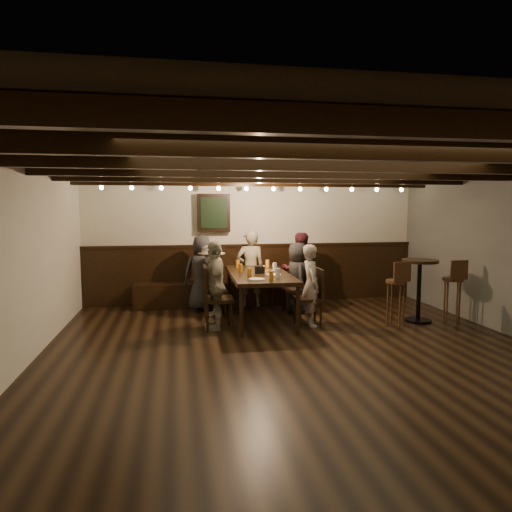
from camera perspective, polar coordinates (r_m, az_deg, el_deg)
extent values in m
plane|color=black|center=(5.81, 5.76, -12.51)|extent=(7.00, 7.00, 0.00)
plane|color=black|center=(5.54, 6.03, 11.75)|extent=(7.00, 7.00, 0.00)
plane|color=silver|center=(8.95, -0.22, 1.90)|extent=(6.50, 0.00, 6.50)
plane|color=silver|center=(5.62, -27.94, -1.27)|extent=(0.00, 7.00, 7.00)
cube|color=black|center=(8.98, -0.18, -2.25)|extent=(6.50, 0.08, 1.10)
cube|color=black|center=(8.68, -5.11, -4.74)|extent=(3.00, 0.45, 0.45)
cube|color=black|center=(8.73, -5.32, 5.38)|extent=(0.62, 0.12, 0.72)
cube|color=black|center=(8.67, -5.28, 5.38)|extent=(0.50, 0.02, 0.58)
cube|color=black|center=(2.87, 22.66, 14.87)|extent=(6.50, 0.10, 0.16)
cube|color=black|center=(3.90, 13.23, 12.72)|extent=(6.50, 0.10, 0.16)
cube|color=black|center=(4.98, 7.88, 11.33)|extent=(6.50, 0.10, 0.16)
cube|color=black|center=(6.09, 4.49, 10.39)|extent=(6.50, 0.10, 0.16)
cube|color=black|center=(7.22, 2.17, 9.72)|extent=(6.50, 0.10, 0.16)
cube|color=black|center=(8.35, 0.48, 9.22)|extent=(6.50, 0.10, 0.16)
sphere|color=#FFE099|center=(8.28, -18.75, 8.10)|extent=(0.07, 0.07, 0.07)
sphere|color=#FFE099|center=(8.19, -9.10, 8.37)|extent=(0.07, 0.07, 0.07)
sphere|color=#FFE099|center=(8.33, 0.50, 8.41)|extent=(0.07, 0.07, 0.07)
sphere|color=#FFE099|center=(8.68, 9.56, 8.23)|extent=(0.07, 0.07, 0.07)
sphere|color=#FFE099|center=(9.23, 17.71, 7.89)|extent=(0.07, 0.07, 0.07)
cube|color=black|center=(7.46, 0.41, -2.35)|extent=(1.00, 2.12, 0.06)
cylinder|color=black|center=(6.52, -1.82, -7.12)|extent=(0.06, 0.06, 0.73)
cylinder|color=black|center=(8.44, -3.40, -4.09)|extent=(0.06, 0.06, 0.73)
cylinder|color=black|center=(6.66, 5.25, -6.85)|extent=(0.06, 0.06, 0.73)
cylinder|color=black|center=(8.56, 2.09, -3.95)|extent=(0.06, 0.06, 0.73)
cube|color=black|center=(7.89, -5.15, -4.39)|extent=(0.42, 0.42, 0.05)
cube|color=black|center=(7.84, -6.52, -2.63)|extent=(0.05, 0.41, 0.45)
cube|color=black|center=(7.00, -4.71, -5.43)|extent=(0.45, 0.45, 0.05)
cube|color=black|center=(6.94, -6.38, -3.30)|extent=(0.05, 0.44, 0.48)
cube|color=black|center=(8.09, 4.82, -4.22)|extent=(0.40, 0.40, 0.05)
cube|color=black|center=(8.09, 6.07, -2.51)|extent=(0.05, 0.39, 0.43)
cube|color=black|center=(7.23, 6.48, -5.33)|extent=(0.42, 0.42, 0.05)
cube|color=black|center=(7.23, 7.93, -3.33)|extent=(0.05, 0.41, 0.45)
imported|color=#2B2C2E|center=(8.28, -6.74, -2.07)|extent=(0.68, 0.45, 1.37)
imported|color=gray|center=(8.50, -0.70, -1.61)|extent=(0.53, 0.35, 1.43)
imported|color=#4C1A23|center=(8.52, 5.45, -1.74)|extent=(0.69, 0.54, 1.39)
imported|color=gray|center=(7.85, -5.53, -3.00)|extent=(0.48, 0.81, 1.23)
imported|color=#9D977E|center=(6.95, -5.14, -3.67)|extent=(0.35, 0.80, 1.35)
imported|color=black|center=(8.07, 5.18, -2.71)|extent=(0.41, 0.62, 1.24)
imported|color=gray|center=(7.20, 6.88, -3.64)|extent=(0.32, 0.47, 1.28)
cylinder|color=#BF7219|center=(8.10, -2.32, -0.97)|extent=(0.07, 0.07, 0.14)
cylinder|color=#BF7219|center=(8.13, 1.44, -0.95)|extent=(0.07, 0.07, 0.14)
cylinder|color=#BF7219|center=(7.51, -1.97, -1.53)|extent=(0.07, 0.07, 0.14)
cylinder|color=silver|center=(7.70, 2.38, -1.34)|extent=(0.07, 0.07, 0.14)
cylinder|color=#BF7219|center=(6.98, -0.80, -2.10)|extent=(0.07, 0.07, 0.14)
cylinder|color=silver|center=(6.95, 2.75, -2.14)|extent=(0.07, 0.07, 0.14)
cylinder|color=#BF7219|center=(6.68, 1.90, -2.47)|extent=(0.07, 0.07, 0.14)
cylinder|color=white|center=(6.75, 0.07, -2.91)|extent=(0.24, 0.24, 0.01)
cylinder|color=white|center=(7.20, 2.20, -2.36)|extent=(0.24, 0.24, 0.01)
cube|color=black|center=(7.40, 0.47, -1.71)|extent=(0.15, 0.10, 0.12)
cylinder|color=beige|center=(7.77, 0.94, -1.60)|extent=(0.05, 0.05, 0.05)
cylinder|color=black|center=(7.96, 19.56, -7.59)|extent=(0.42, 0.42, 0.04)
cylinder|color=black|center=(7.86, 19.69, -4.20)|extent=(0.07, 0.07, 0.95)
cylinder|color=black|center=(7.79, 19.82, -0.61)|extent=(0.57, 0.57, 0.05)
cylinder|color=#332110|center=(7.42, 17.14, -3.07)|extent=(0.32, 0.32, 0.05)
cube|color=#332110|center=(7.26, 17.82, -1.91)|extent=(0.29, 0.05, 0.31)
cylinder|color=#332110|center=(7.96, 23.41, -2.69)|extent=(0.32, 0.32, 0.05)
cube|color=#332110|center=(7.81, 24.07, -1.60)|extent=(0.29, 0.03, 0.31)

